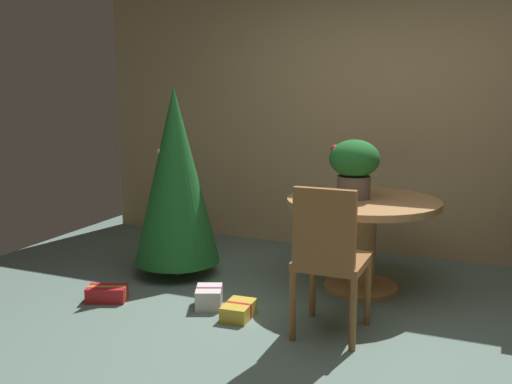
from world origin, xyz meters
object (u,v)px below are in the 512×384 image
at_px(gift_box_cream, 209,297).
at_px(holiday_tree, 176,176).
at_px(wooden_chair_near, 329,254).
at_px(gift_box_gold, 239,310).
at_px(gift_box_red, 107,294).
at_px(flower_vase, 354,164).
at_px(round_dining_table, 363,224).

bearing_deg(gift_box_cream, holiday_tree, 136.33).
height_order(wooden_chair_near, gift_box_cream, wooden_chair_near).
height_order(gift_box_cream, gift_box_gold, gift_box_cream).
bearing_deg(gift_box_red, gift_box_gold, 5.27).
bearing_deg(holiday_tree, flower_vase, 8.74).
xyz_separation_m(wooden_chair_near, gift_box_red, (-1.68, -0.03, -0.49)).
height_order(holiday_tree, gift_box_cream, holiday_tree).
bearing_deg(gift_box_gold, holiday_tree, 142.77).
bearing_deg(flower_vase, gift_box_red, -148.58).
relative_size(flower_vase, holiday_tree, 0.29).
bearing_deg(gift_box_red, wooden_chair_near, 1.02).
relative_size(flower_vase, gift_box_cream, 1.59).
distance_m(holiday_tree, gift_box_cream, 1.12).
bearing_deg(wooden_chair_near, gift_box_gold, 174.25).
xyz_separation_m(flower_vase, holiday_tree, (-1.44, -0.22, -0.14)).
relative_size(round_dining_table, gift_box_gold, 4.16).
bearing_deg(gift_box_cream, round_dining_table, 40.20).
height_order(round_dining_table, gift_box_red, round_dining_table).
relative_size(round_dining_table, gift_box_cream, 4.11).
distance_m(round_dining_table, holiday_tree, 1.56).
height_order(flower_vase, holiday_tree, holiday_tree).
distance_m(flower_vase, gift_box_gold, 1.40).
distance_m(gift_box_cream, gift_box_gold, 0.30).
bearing_deg(holiday_tree, gift_box_red, -102.06).
relative_size(wooden_chair_near, gift_box_gold, 3.49).
bearing_deg(gift_box_cream, flower_vase, 42.77).
bearing_deg(holiday_tree, gift_box_cream, -43.67).
relative_size(holiday_tree, gift_box_red, 4.87).
xyz_separation_m(holiday_tree, gift_box_red, (-0.16, -0.75, -0.79)).
bearing_deg(round_dining_table, wooden_chair_near, -90.00).
relative_size(flower_vase, wooden_chair_near, 0.46).
bearing_deg(wooden_chair_near, gift_box_cream, 170.05).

